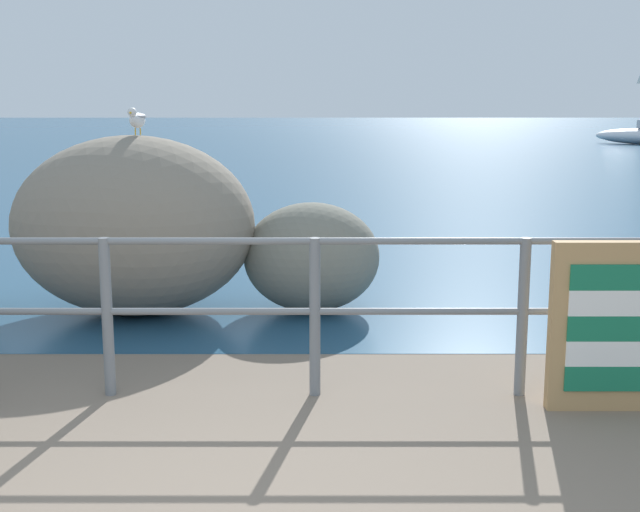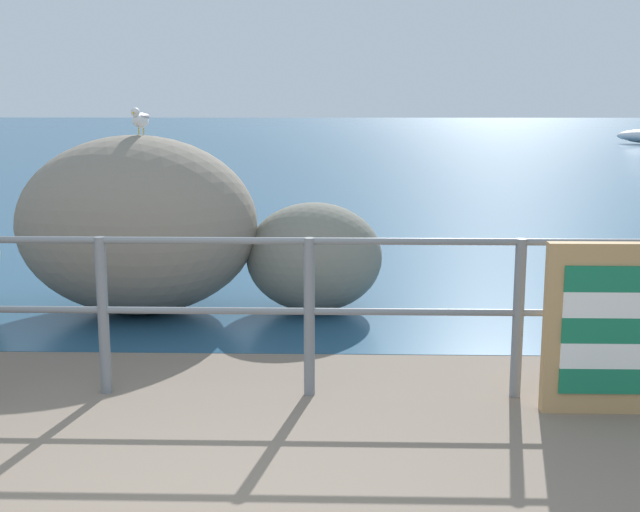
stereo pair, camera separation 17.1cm
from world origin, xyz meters
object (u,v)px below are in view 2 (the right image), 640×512
Objects in this scene: folded_deckchair_stack at (615,329)px; seagull at (141,118)px; breakwater_boulder_right at (314,257)px; breakwater_boulder_main at (137,225)px.

seagull is (-3.36, 2.33, 1.19)m from folded_deckchair_stack.
seagull reaches higher than folded_deckchair_stack.
seagull reaches higher than breakwater_boulder_right.
breakwater_boulder_right is 1.92m from seagull.
breakwater_boulder_main is 0.93m from seagull.
folded_deckchair_stack is at bearing -34.39° from breakwater_boulder_main.
seagull is at bearing -12.17° from breakwater_boulder_main.
breakwater_boulder_main is (-3.43, 2.34, 0.26)m from folded_deckchair_stack.
folded_deckchair_stack is 0.86× the size of breakwater_boulder_right.
breakwater_boulder_main is at bearing 145.61° from folded_deckchair_stack.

